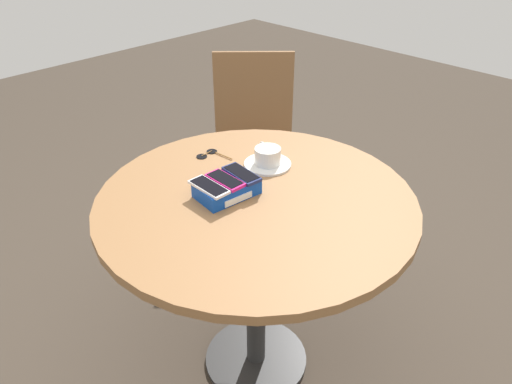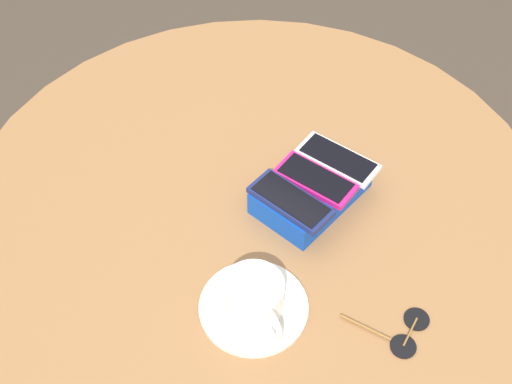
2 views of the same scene
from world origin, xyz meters
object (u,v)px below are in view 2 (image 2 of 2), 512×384
phone_white (338,159)px  coffee_cup (255,297)px  round_table (256,239)px  sunglasses (405,332)px  phone_box (311,190)px  saucer (254,307)px  phone_magenta (316,180)px  phone_navy (291,201)px

phone_white → coffee_cup: (0.29, 0.03, -0.01)m
round_table → sunglasses: size_ratio=8.46×
round_table → sunglasses: 0.35m
round_table → phone_box: phone_box is taller
saucer → sunglasses: size_ratio=1.38×
coffee_cup → sunglasses: (-0.09, 0.20, -0.04)m
phone_magenta → phone_navy: same height
phone_box → saucer: phone_box is taller
phone_magenta → saucer: 0.24m
phone_white → coffee_cup: size_ratio=1.18×
phone_magenta → phone_box: bearing=-82.6°
round_table → coffee_cup: size_ratio=8.49×
phone_box → saucer: (0.23, 0.04, -0.02)m
phone_magenta → phone_navy: (0.06, -0.01, 0.00)m
phone_box → coffee_cup: 0.24m
saucer → sunglasses: saucer is taller
round_table → phone_magenta: size_ratio=7.51×
phone_magenta → sunglasses: (0.14, 0.24, -0.05)m
phone_white → coffee_cup: 0.29m
phone_box → sunglasses: phone_box is taller
phone_navy → coffee_cup: 0.18m
phone_box → phone_white: phone_white is taller
phone_magenta → round_table: bearing=-55.7°
round_table → sunglasses: (0.08, 0.32, 0.11)m
phone_white → phone_magenta: (0.06, -0.01, 0.00)m
coffee_cup → saucer: bearing=-115.6°
phone_navy → saucer: size_ratio=0.87×
phone_box → phone_navy: phone_navy is taller
phone_white → saucer: size_ratio=0.85×
sunglasses → phone_box: bearing=-119.0°
round_table → phone_magenta: bearing=124.3°
round_table → phone_navy: size_ratio=7.00×
coffee_cup → sunglasses: 0.22m
phone_white → phone_magenta: bearing=-5.9°
phone_magenta → phone_navy: 0.06m
round_table → phone_white: phone_white is taller
round_table → saucer: size_ratio=6.11×
coffee_cup → phone_magenta: bearing=-170.1°
phone_box → saucer: bearing=10.8°
round_table → phone_navy: 0.18m
phone_navy → sunglasses: phone_navy is taller
phone_magenta → phone_navy: bearing=-7.9°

